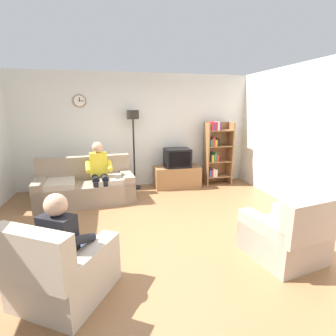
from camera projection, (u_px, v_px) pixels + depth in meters
name	position (u px, v px, depth m)	size (l,w,h in m)	color
ground_plane	(156.00, 233.00, 3.98)	(12.00, 12.00, 0.00)	#8C603D
back_wall_assembly	(136.00, 131.00, 6.19)	(6.20, 0.17, 2.70)	silver
right_wall	(323.00, 142.00, 4.28)	(0.12, 5.80, 2.70)	silver
couch	(86.00, 187.00, 5.24)	(1.98, 1.07, 0.90)	gray
tv_stand	(177.00, 176.00, 6.26)	(1.10, 0.56, 0.51)	olive
tv	(177.00, 158.00, 6.12)	(0.60, 0.49, 0.44)	black
bookshelf	(216.00, 152.00, 6.41)	(0.68, 0.36, 1.57)	olive
floor_lamp	(133.00, 128.00, 5.85)	(0.28, 0.28, 1.85)	black
armchair_near_window	(63.00, 271.00, 2.58)	(1.14, 1.17, 0.90)	#BCAD99
armchair_near_bookshelf	(285.00, 237.00, 3.27)	(0.94, 1.01, 0.90)	tan
person_on_couch	(99.00, 169.00, 5.11)	(0.54, 0.56, 1.24)	yellow
person_in_left_armchair	(66.00, 239.00, 2.59)	(0.61, 0.64, 1.12)	black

